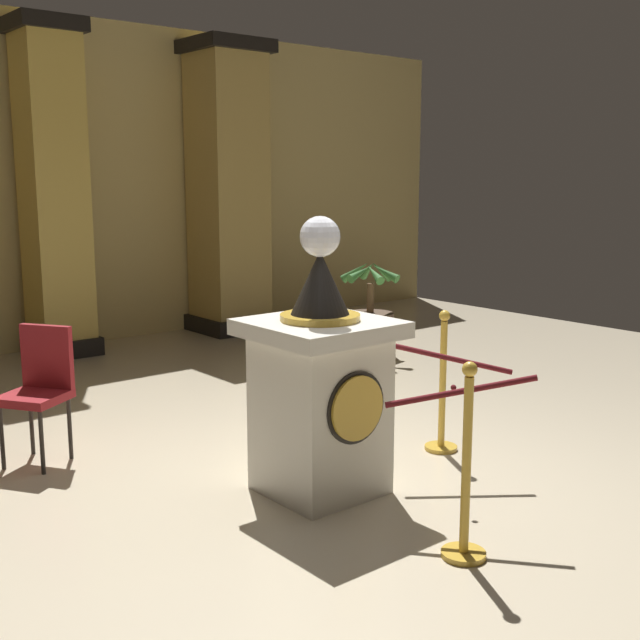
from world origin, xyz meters
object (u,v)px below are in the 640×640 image
at_px(stanchion_near, 466,490).
at_px(cafe_chair_red, 40,382).
at_px(pedestal_clock, 320,387).
at_px(potted_palm_right, 370,325).
at_px(stanchion_far, 442,402).

height_order(stanchion_near, cafe_chair_red, stanchion_near).
distance_m(pedestal_clock, potted_palm_right, 3.98).
bearing_deg(cafe_chair_red, pedestal_clock, -55.43).
bearing_deg(stanchion_far, cafe_chair_red, 144.84).
height_order(stanchion_near, stanchion_far, stanchion_near).
distance_m(stanchion_far, potted_palm_right, 3.16).
xyz_separation_m(potted_palm_right, cafe_chair_red, (-4.08, -0.99, 0.23)).
bearing_deg(pedestal_clock, potted_palm_right, 42.34).
relative_size(stanchion_far, cafe_chair_red, 1.09).
height_order(pedestal_clock, stanchion_far, pedestal_clock).
xyz_separation_m(stanchion_near, cafe_chair_red, (-1.16, 2.86, 0.20)).
bearing_deg(stanchion_far, stanchion_near, -134.06).
distance_m(potted_palm_right, cafe_chair_red, 4.21).
relative_size(stanchion_far, potted_palm_right, 0.95).
xyz_separation_m(stanchion_far, cafe_chair_red, (-2.34, 1.65, 0.21)).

